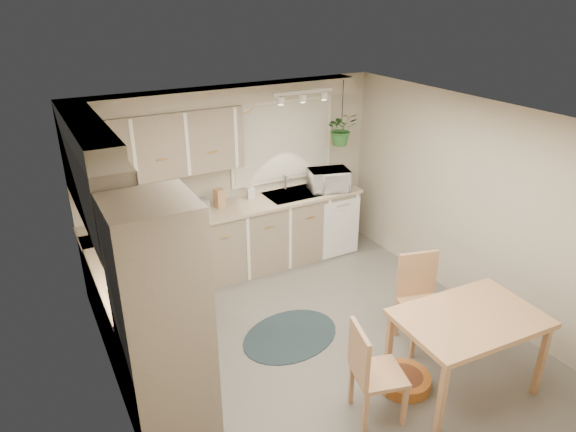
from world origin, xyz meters
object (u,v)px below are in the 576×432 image
object	(u,v)px
dining_table	(464,352)
chair_left	(379,372)
chair_back	(424,304)
braided_rug	(290,335)
microwave	(329,178)
pet_bed	(404,380)

from	to	relation	value
dining_table	chair_left	size ratio (longest dim) A/B	1.38
chair_back	braided_rug	xyz separation A→B (m)	(-1.15, 0.76, -0.49)
chair_back	chair_left	bearing A→B (deg)	43.88
chair_left	braided_rug	xyz separation A→B (m)	(-0.13, 1.33, -0.46)
dining_table	microwave	distance (m)	3.02
chair_left	braided_rug	world-z (taller)	chair_left
pet_bed	microwave	world-z (taller)	microwave
chair_left	chair_back	world-z (taller)	chair_back
chair_back	microwave	size ratio (longest dim) A/B	1.86
chair_left	microwave	world-z (taller)	microwave
chair_left	microwave	distance (m)	3.14
braided_rug	pet_bed	bearing A→B (deg)	-63.80
chair_left	pet_bed	bearing A→B (deg)	124.48
chair_left	microwave	xyz separation A→B (m)	(1.27, 2.80, 0.66)
braided_rug	pet_bed	size ratio (longest dim) A/B	2.24
dining_table	chair_back	size ratio (longest dim) A/B	1.30
chair_left	pet_bed	distance (m)	0.62
chair_back	pet_bed	distance (m)	0.82
chair_back	microwave	world-z (taller)	microwave
pet_bed	microwave	distance (m)	2.97
dining_table	chair_left	distance (m)	0.90
braided_rug	microwave	world-z (taller)	microwave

